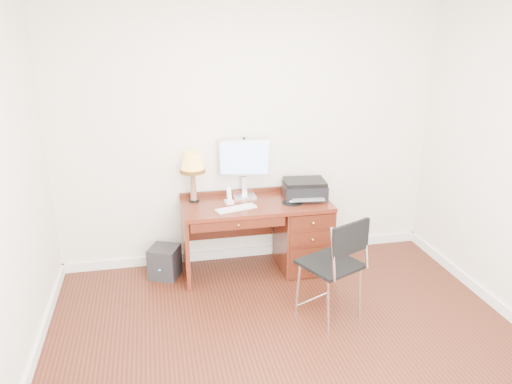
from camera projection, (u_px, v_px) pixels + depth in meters
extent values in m
plane|color=#36150C|center=(292.00, 350.00, 3.99)|extent=(4.00, 4.00, 0.00)
plane|color=silver|center=(249.00, 137.00, 5.17)|extent=(4.00, 0.00, 4.00)
cube|color=white|center=(250.00, 251.00, 5.58)|extent=(4.00, 0.03, 0.10)
cube|color=white|center=(27.00, 380.00, 3.59)|extent=(0.03, 3.50, 0.10)
cube|color=white|center=(511.00, 316.00, 4.37)|extent=(0.03, 3.50, 0.10)
cube|color=#5E2213|center=(256.00, 205.00, 5.05)|extent=(1.50, 0.65, 0.04)
cube|color=#5E2213|center=(302.00, 235.00, 5.27)|extent=(0.50, 0.61, 0.71)
cube|color=#5E2213|center=(186.00, 245.00, 5.03)|extent=(0.04, 0.61, 0.71)
cube|color=#4A1A0E|center=(229.00, 220.00, 5.36)|extent=(0.96, 0.03, 0.39)
cube|color=#4A1A0E|center=(238.00, 225.00, 4.74)|extent=(0.91, 0.03, 0.09)
sphere|color=#BF8C3F|center=(312.00, 248.00, 4.96)|extent=(0.03, 0.03, 0.03)
cube|color=silver|center=(244.00, 196.00, 5.21)|extent=(0.26, 0.21, 0.02)
cube|color=silver|center=(243.00, 185.00, 5.23)|extent=(0.06, 0.04, 0.19)
cube|color=silver|center=(244.00, 158.00, 5.11)|extent=(0.53, 0.15, 0.38)
cube|color=#4C8CF2|center=(244.00, 158.00, 5.09)|extent=(0.48, 0.10, 0.34)
cube|color=white|center=(236.00, 208.00, 4.87)|extent=(0.42, 0.22, 0.02)
cylinder|color=black|center=(292.00, 203.00, 5.04)|extent=(0.21, 0.21, 0.01)
ellipsoid|color=white|center=(292.00, 201.00, 5.03)|extent=(0.09, 0.06, 0.04)
cube|color=black|center=(305.00, 191.00, 5.17)|extent=(0.46, 0.38, 0.15)
cube|color=black|center=(305.00, 182.00, 5.14)|extent=(0.44, 0.35, 0.04)
cylinder|color=black|center=(194.00, 200.00, 5.08)|extent=(0.11, 0.11, 0.02)
cone|color=brown|center=(193.00, 185.00, 5.03)|extent=(0.07, 0.07, 0.31)
cone|color=#EFB44B|center=(192.00, 161.00, 4.95)|extent=(0.25, 0.25, 0.19)
cylinder|color=#593814|center=(193.00, 170.00, 4.98)|extent=(0.26, 0.26, 0.04)
cube|color=white|center=(229.00, 202.00, 5.02)|extent=(0.09, 0.09, 0.04)
cube|color=white|center=(229.00, 194.00, 4.99)|extent=(0.05, 0.06, 0.14)
cylinder|color=black|center=(289.00, 193.00, 5.20)|extent=(0.07, 0.07, 0.09)
cube|color=black|center=(330.00, 264.00, 4.31)|extent=(0.60, 0.60, 0.03)
cube|color=black|center=(341.00, 241.00, 4.01)|extent=(0.38, 0.19, 0.27)
cylinder|color=silver|center=(301.00, 281.00, 4.53)|extent=(0.02, 0.02, 0.51)
cylinder|color=silver|center=(341.00, 277.00, 4.61)|extent=(0.02, 0.02, 0.51)
cylinder|color=silver|center=(315.00, 303.00, 4.18)|extent=(0.02, 0.02, 0.51)
cylinder|color=silver|center=(358.00, 298.00, 4.25)|extent=(0.02, 0.02, 0.51)
cylinder|color=silver|center=(318.00, 253.00, 4.00)|extent=(0.02, 0.02, 0.45)
cylinder|color=silver|center=(363.00, 249.00, 4.07)|extent=(0.02, 0.02, 0.45)
cube|color=black|center=(165.00, 262.00, 5.10)|extent=(0.36, 0.36, 0.32)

